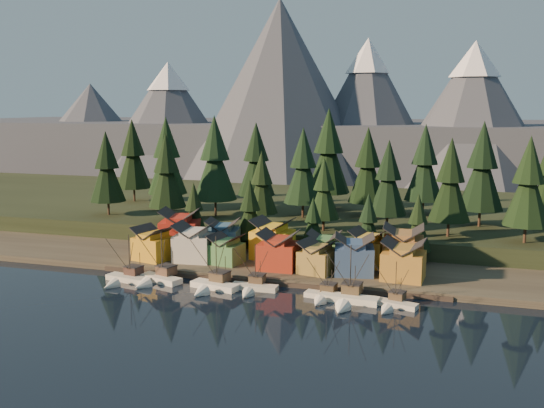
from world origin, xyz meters
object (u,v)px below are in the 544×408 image
(house_front_0, at_px, (153,242))
(boat_3, at_px, (253,282))
(house_back_1, at_px, (223,236))
(boat_4, at_px, (324,290))
(boat_1, at_px, (156,272))
(boat_0, at_px, (124,273))
(boat_5, at_px, (348,293))
(house_back_0, at_px, (180,228))
(boat_6, at_px, (392,299))
(house_front_1, at_px, (194,241))
(boat_2, at_px, (211,279))

(house_front_0, bearing_deg, boat_3, -8.60)
(house_back_1, bearing_deg, boat_4, -48.05)
(boat_1, distance_m, boat_3, 22.51)
(boat_0, distance_m, boat_1, 7.25)
(boat_0, bearing_deg, boat_4, 13.32)
(boat_0, relative_size, boat_5, 0.89)
(boat_0, distance_m, boat_4, 45.32)
(boat_3, relative_size, house_back_0, 0.97)
(house_front_0, bearing_deg, boat_0, -73.03)
(house_front_0, bearing_deg, house_back_1, 50.53)
(boat_4, height_order, house_back_0, house_back_0)
(boat_5, height_order, boat_6, boat_5)
(boat_0, bearing_deg, house_front_1, 73.08)
(boat_2, height_order, boat_5, boat_5)
(boat_0, height_order, house_front_0, boat_0)
(boat_0, bearing_deg, house_back_0, 100.12)
(house_back_0, bearing_deg, boat_1, -89.56)
(boat_3, height_order, house_back_0, house_back_0)
(boat_2, relative_size, house_front_0, 1.29)
(boat_3, height_order, boat_5, boat_5)
(boat_6, bearing_deg, boat_2, -165.74)
(boat_0, relative_size, boat_4, 1.15)
(boat_0, relative_size, house_front_0, 1.21)
(boat_1, relative_size, house_front_0, 1.28)
(boat_4, distance_m, boat_6, 13.80)
(boat_1, height_order, boat_2, boat_2)
(boat_6, distance_m, house_front_1, 52.71)
(house_front_1, distance_m, house_back_0, 13.38)
(boat_6, height_order, house_back_0, house_back_0)
(boat_4, xyz_separation_m, house_front_1, (-35.97, 15.79, 4.42))
(boat_1, relative_size, boat_5, 0.95)
(boat_2, relative_size, house_back_1, 1.36)
(boat_3, relative_size, boat_6, 1.10)
(house_front_0, relative_size, house_back_1, 1.05)
(boat_3, bearing_deg, house_back_0, 139.16)
(boat_0, xyz_separation_m, boat_2, (20.80, 0.63, 0.28))
(house_front_0, bearing_deg, boat_2, -19.79)
(house_back_0, bearing_deg, boat_3, -54.31)
(boat_1, xyz_separation_m, boat_5, (43.27, -1.90, -0.10))
(boat_3, xyz_separation_m, house_back_1, (-15.93, 23.22, 4.21))
(boat_3, height_order, house_front_1, house_front_1)
(boat_2, distance_m, boat_3, 8.89)
(boat_3, relative_size, house_front_0, 1.14)
(boat_4, relative_size, boat_6, 1.00)
(boat_1, height_order, house_back_1, boat_1)
(house_back_1, bearing_deg, boat_1, -116.08)
(boat_6, relative_size, house_front_1, 1.05)
(boat_1, relative_size, house_back_0, 1.09)
(boat_5, height_order, house_back_1, boat_5)
(boat_3, bearing_deg, boat_0, -175.23)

